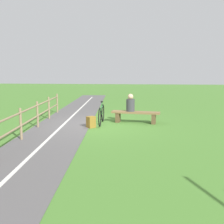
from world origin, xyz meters
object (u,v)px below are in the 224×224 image
person_seated (130,104)px  backpack (91,122)px  bench (136,115)px  bicycle (101,114)px

person_seated → backpack: 1.99m
bench → person_seated: (0.22, -0.03, 0.46)m
bench → backpack: (1.68, 1.19, -0.13)m
bench → bicycle: bicycle is taller
person_seated → bicycle: person_seated is taller
bench → backpack: 2.06m
bench → backpack: bearing=42.0°
bench → bicycle: bearing=22.5°
bench → person_seated: person_seated is taller
bicycle → bench: bearing=103.0°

